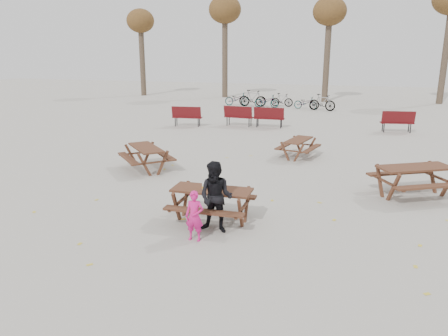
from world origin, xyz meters
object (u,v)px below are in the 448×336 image
(soda_bottle, at_px, (203,187))
(picnic_table_far, at_px, (298,148))
(main_picnic_table, at_px, (212,197))
(picnic_table_north, at_px, (147,158))
(adult, at_px, (216,197))
(food_tray, at_px, (215,190))
(picnic_table_east, at_px, (414,182))
(child, at_px, (195,216))

(soda_bottle, relative_size, picnic_table_far, 0.11)
(main_picnic_table, height_order, picnic_table_north, main_picnic_table)
(main_picnic_table, bearing_deg, picnic_table_north, 133.25)
(soda_bottle, distance_m, picnic_table_far, 6.94)
(soda_bottle, bearing_deg, adult, -45.10)
(food_tray, xyz_separation_m, picnic_table_north, (-3.48, 3.69, -0.41))
(food_tray, bearing_deg, adult, -69.33)
(picnic_table_east, relative_size, picnic_table_far, 1.25)
(adult, height_order, picnic_table_east, adult)
(child, relative_size, picnic_table_north, 0.60)
(main_picnic_table, distance_m, food_tray, 0.25)
(picnic_table_far, bearing_deg, picnic_table_north, 137.40)
(food_tray, xyz_separation_m, picnic_table_east, (4.56, 3.23, -0.38))
(child, height_order, adult, adult)
(food_tray, relative_size, picnic_table_far, 0.12)
(food_tray, relative_size, picnic_table_east, 0.09)
(picnic_table_east, height_order, picnic_table_far, picnic_table_east)
(child, height_order, picnic_table_north, child)
(picnic_table_east, distance_m, picnic_table_far, 4.97)
(picnic_table_east, height_order, picnic_table_north, picnic_table_east)
(main_picnic_table, height_order, soda_bottle, soda_bottle)
(soda_bottle, xyz_separation_m, picnic_table_east, (4.81, 3.25, -0.43))
(food_tray, xyz_separation_m, child, (-0.12, -1.00, -0.26))
(soda_bottle, height_order, picnic_table_east, soda_bottle)
(child, xyz_separation_m, picnic_table_north, (-3.36, 4.69, -0.15))
(soda_bottle, height_order, picnic_table_north, soda_bottle)
(adult, relative_size, picnic_table_east, 0.81)
(main_picnic_table, bearing_deg, adult, -63.81)
(picnic_table_far, bearing_deg, child, -175.49)
(main_picnic_table, bearing_deg, picnic_table_east, 33.94)
(picnic_table_east, bearing_deg, food_tray, -173.02)
(main_picnic_table, xyz_separation_m, adult, (0.27, -0.54, 0.19))
(food_tray, relative_size, soda_bottle, 1.06)
(picnic_table_east, bearing_deg, picnic_table_north, 148.34)
(soda_bottle, xyz_separation_m, adult, (0.43, -0.43, -0.07))
(food_tray, bearing_deg, picnic_table_north, 133.30)
(soda_bottle, height_order, child, child)
(main_picnic_table, distance_m, adult, 0.63)
(adult, xyz_separation_m, picnic_table_far, (0.91, 7.22, -0.45))
(main_picnic_table, height_order, adult, adult)
(picnic_table_east, distance_m, picnic_table_north, 8.05)
(food_tray, bearing_deg, main_picnic_table, 134.97)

